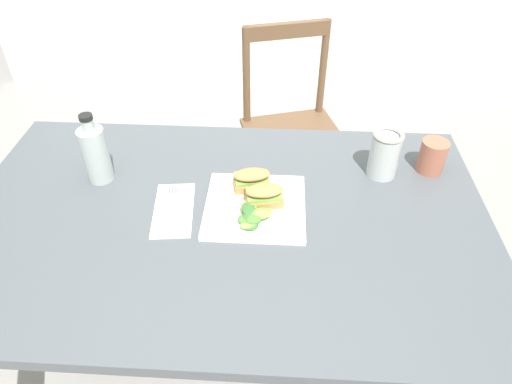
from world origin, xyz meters
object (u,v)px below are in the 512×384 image
(plate_lunch, at_px, (255,207))
(fork_on_napkin, at_px, (173,205))
(dining_table, at_px, (226,250))
(cup_extra_side, at_px, (432,156))
(sandwich_half_front, at_px, (264,195))
(chair_wooden_far, at_px, (292,131))
(bottle_cold_brew, at_px, (96,157))
(sandwich_half_back, at_px, (252,179))
(mason_jar_iced_tea, at_px, (384,156))

(plate_lunch, distance_m, fork_on_napkin, 0.21)
(dining_table, bearing_deg, fork_on_napkin, 167.46)
(plate_lunch, relative_size, cup_extra_side, 2.71)
(sandwich_half_front, distance_m, cup_extra_side, 0.49)
(chair_wooden_far, xyz_separation_m, fork_on_napkin, (-0.32, -0.83, 0.30))
(bottle_cold_brew, bearing_deg, plate_lunch, -12.95)
(plate_lunch, distance_m, cup_extra_side, 0.52)
(sandwich_half_back, distance_m, fork_on_napkin, 0.21)
(sandwich_half_front, relative_size, fork_on_napkin, 0.56)
(chair_wooden_far, xyz_separation_m, sandwich_half_back, (-0.12, -0.76, 0.33))
(bottle_cold_brew, height_order, mason_jar_iced_tea, bottle_cold_brew)
(chair_wooden_far, xyz_separation_m, mason_jar_iced_tea, (0.23, -0.66, 0.35))
(cup_extra_side, bearing_deg, fork_on_napkin, -164.18)
(sandwich_half_front, bearing_deg, plate_lunch, -160.46)
(sandwich_half_back, xyz_separation_m, cup_extra_side, (0.49, 0.12, 0.01))
(plate_lunch, xyz_separation_m, sandwich_half_back, (-0.01, 0.07, 0.03))
(dining_table, height_order, bottle_cold_brew, bottle_cold_brew)
(dining_table, bearing_deg, mason_jar_iced_tea, 25.54)
(bottle_cold_brew, relative_size, cup_extra_side, 2.13)
(chair_wooden_far, height_order, mason_jar_iced_tea, mason_jar_iced_tea)
(dining_table, distance_m, plate_lunch, 0.15)
(chair_wooden_far, bearing_deg, cup_extra_side, -59.98)
(sandwich_half_front, xyz_separation_m, sandwich_half_back, (-0.04, 0.06, 0.00))
(plate_lunch, height_order, mason_jar_iced_tea, mason_jar_iced_tea)
(dining_table, distance_m, mason_jar_iced_tea, 0.50)
(dining_table, distance_m, fork_on_napkin, 0.19)
(dining_table, bearing_deg, chair_wooden_far, 77.72)
(plate_lunch, xyz_separation_m, bottle_cold_brew, (-0.43, 0.10, 0.07))
(dining_table, xyz_separation_m, bottle_cold_brew, (-0.35, 0.13, 0.20))
(sandwich_half_front, distance_m, mason_jar_iced_tea, 0.36)
(plate_lunch, distance_m, bottle_cold_brew, 0.45)
(dining_table, height_order, plate_lunch, plate_lunch)
(dining_table, relative_size, cup_extra_side, 14.25)
(sandwich_half_front, distance_m, bottle_cold_brew, 0.46)
(fork_on_napkin, bearing_deg, chair_wooden_far, 68.86)
(plate_lunch, bearing_deg, cup_extra_side, 21.61)
(chair_wooden_far, relative_size, mason_jar_iced_tea, 6.46)
(cup_extra_side, bearing_deg, sandwich_half_front, -158.29)
(sandwich_half_back, bearing_deg, mason_jar_iced_tea, 14.85)
(dining_table, bearing_deg, bottle_cold_brew, 159.25)
(fork_on_napkin, distance_m, cup_extra_side, 0.72)
(sandwich_half_back, xyz_separation_m, bottle_cold_brew, (-0.42, 0.03, 0.03))
(sandwich_half_back, bearing_deg, chair_wooden_far, 80.67)
(dining_table, relative_size, fork_on_napkin, 7.23)
(chair_wooden_far, distance_m, mason_jar_iced_tea, 0.79)
(dining_table, xyz_separation_m, sandwich_half_back, (0.06, 0.11, 0.16))
(mason_jar_iced_tea, bearing_deg, fork_on_napkin, -162.90)
(chair_wooden_far, height_order, cup_extra_side, chair_wooden_far)
(chair_wooden_far, distance_m, bottle_cold_brew, 0.98)
(sandwich_half_front, height_order, cup_extra_side, cup_extra_side)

